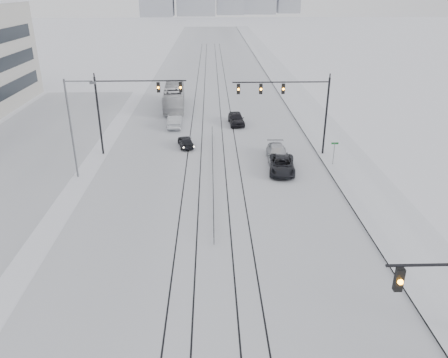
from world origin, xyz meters
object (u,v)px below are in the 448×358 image
sedan_sb_outer (175,121)px  sedan_nb_front (282,165)px  sedan_sb_inner (186,142)px  sedan_nb_far (236,119)px  sedan_nb_right (277,154)px  box_truck (174,97)px

sedan_sb_outer → sedan_nb_front: bearing=126.6°
sedan_sb_inner → sedan_nb_far: size_ratio=0.79×
sedan_sb_inner → sedan_nb_right: bearing=143.4°
sedan_nb_front → sedan_nb_far: bearing=109.2°
sedan_nb_front → sedan_sb_inner: bearing=148.9°
sedan_sb_outer → sedan_nb_front: sedan_sb_outer is taller
sedan_nb_right → box_truck: bearing=121.7°
sedan_sb_inner → sedan_nb_front: bearing=130.3°
sedan_nb_front → sedan_sb_outer: bearing=133.8°
sedan_sb_inner → box_truck: box_truck is taller
sedan_sb_outer → box_truck: bearing=-86.0°
sedan_nb_front → sedan_nb_right: 2.98m
sedan_nb_far → sedan_sb_outer: bearing=-178.1°
sedan_nb_right → box_truck: 24.02m
sedan_sb_inner → sedan_sb_outer: sedan_sb_outer is taller
sedan_nb_front → sedan_nb_far: (-3.45, 15.56, 0.06)m
sedan_sb_outer → sedan_nb_far: size_ratio=1.03×
sedan_nb_front → box_truck: box_truck is taller
box_truck → sedan_nb_far: bearing=132.9°
sedan_nb_right → sedan_sb_inner: bearing=157.3°
sedan_nb_right → sedan_nb_front: bearing=-87.6°
sedan_nb_front → sedan_nb_right: bearing=97.0°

